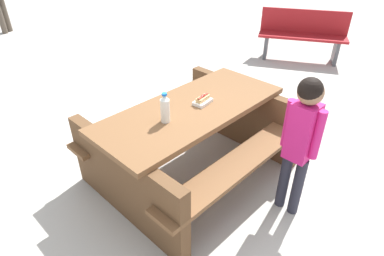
% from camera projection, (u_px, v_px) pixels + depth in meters
% --- Properties ---
extents(ground_plane, '(30.00, 30.00, 0.00)m').
position_uv_depth(ground_plane, '(192.00, 172.00, 3.27)').
color(ground_plane, '#B7B2A8').
rests_on(ground_plane, ground).
extents(picnic_table, '(1.95, 1.60, 0.75)m').
position_uv_depth(picnic_table, '(192.00, 135.00, 3.03)').
color(picnic_table, brown).
rests_on(picnic_table, ground).
extents(soda_bottle, '(0.08, 0.08, 0.26)m').
position_uv_depth(soda_bottle, '(165.00, 109.00, 2.59)').
color(soda_bottle, silver).
rests_on(soda_bottle, picnic_table).
extents(hotdog_tray, '(0.20, 0.15, 0.08)m').
position_uv_depth(hotdog_tray, '(203.00, 100.00, 2.90)').
color(hotdog_tray, white).
rests_on(hotdog_tray, picnic_table).
extents(child_in_coat, '(0.20, 0.31, 1.24)m').
position_uv_depth(child_in_coat, '(302.00, 132.00, 2.43)').
color(child_in_coat, '#262633').
rests_on(child_in_coat, ground).
extents(park_bench_near, '(1.20, 1.45, 0.85)m').
position_uv_depth(park_bench_near, '(302.00, 34.00, 5.72)').
color(park_bench_near, maroon).
rests_on(park_bench_near, ground).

